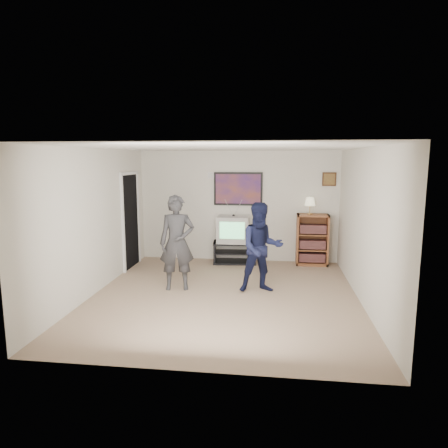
% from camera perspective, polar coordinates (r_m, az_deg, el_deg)
% --- Properties ---
extents(room_shell, '(4.51, 5.00, 2.51)m').
position_cam_1_polar(room_shell, '(6.98, 0.42, 0.47)').
color(room_shell, '#8B7058').
rests_on(room_shell, ground).
extents(media_stand, '(1.00, 0.62, 0.48)m').
position_cam_1_polar(media_stand, '(9.02, 1.53, -4.05)').
color(media_stand, black).
rests_on(media_stand, room_shell).
extents(crt_television, '(0.70, 0.59, 0.59)m').
position_cam_1_polar(crt_television, '(8.92, 1.36, -0.72)').
color(crt_television, '#A1A19C').
rests_on(crt_television, media_stand).
extents(bookshelf, '(0.68, 0.39, 1.12)m').
position_cam_1_polar(bookshelf, '(9.00, 12.48, -2.19)').
color(bookshelf, brown).
rests_on(bookshelf, room_shell).
extents(table_lamp, '(0.23, 0.23, 0.37)m').
position_cam_1_polar(table_lamp, '(8.91, 12.17, 2.57)').
color(table_lamp, beige).
rests_on(table_lamp, bookshelf).
extents(person_tall, '(0.69, 0.52, 1.70)m').
position_cam_1_polar(person_tall, '(7.14, -6.72, -2.68)').
color(person_tall, '#2E2E30').
rests_on(person_tall, room_shell).
extents(person_short, '(0.89, 0.77, 1.58)m').
position_cam_1_polar(person_short, '(6.99, 5.34, -3.39)').
color(person_short, '#121633').
rests_on(person_short, room_shell).
extents(controller_left, '(0.04, 0.11, 0.03)m').
position_cam_1_polar(controller_left, '(7.25, -6.24, 0.78)').
color(controller_left, white).
rests_on(controller_left, person_tall).
extents(controller_right, '(0.06, 0.12, 0.03)m').
position_cam_1_polar(controller_right, '(7.18, 5.03, -1.69)').
color(controller_right, white).
rests_on(controller_right, person_short).
extents(poster, '(1.10, 0.03, 0.75)m').
position_cam_1_polar(poster, '(9.04, 2.03, 5.04)').
color(poster, black).
rests_on(poster, room_shell).
extents(air_vent, '(0.28, 0.02, 0.14)m').
position_cam_1_polar(air_vent, '(9.09, -1.44, 6.96)').
color(air_vent, white).
rests_on(air_vent, room_shell).
extents(small_picture, '(0.30, 0.03, 0.30)m').
position_cam_1_polar(small_picture, '(9.07, 14.80, 6.21)').
color(small_picture, '#472E16').
rests_on(small_picture, room_shell).
extents(doorway, '(0.03, 0.85, 2.00)m').
position_cam_1_polar(doorway, '(8.76, -13.25, 0.38)').
color(doorway, black).
rests_on(doorway, room_shell).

